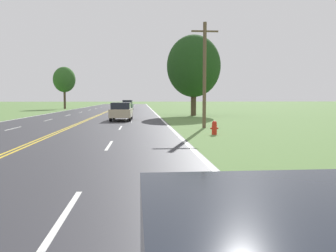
{
  "coord_description": "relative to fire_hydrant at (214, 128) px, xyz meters",
  "views": [
    {
      "loc": [
        4.81,
        1.4,
        2.02
      ],
      "look_at": [
        6.03,
        16.66,
        0.81
      ],
      "focal_mm": 38.0,
      "sensor_mm": 36.0,
      "label": 1
    }
  ],
  "objects": [
    {
      "name": "tree_mid_treeline",
      "position": [
        2.07,
        21.32,
        5.25
      ],
      "size": [
        6.14,
        6.14,
        9.19
      ],
      "color": "#473828",
      "rests_on": "ground"
    },
    {
      "name": "car_champagne_suv_approaching",
      "position": [
        -5.74,
        12.89,
        0.49
      ],
      "size": [
        1.95,
        4.77,
        1.62
      ],
      "rotation": [
        0.0,
        0.0,
        -1.59
      ],
      "color": "black",
      "rests_on": "ground"
    },
    {
      "name": "car_dark_green_suv_mid_near",
      "position": [
        -6.08,
        39.82,
        0.5
      ],
      "size": [
        1.83,
        4.35,
        1.68
      ],
      "rotation": [
        0.0,
        0.0,
        -1.6
      ],
      "color": "black",
      "rests_on": "ground"
    },
    {
      "name": "tree_left_verge",
      "position": [
        -17.95,
        47.96,
        5.0
      ],
      "size": [
        4.05,
        4.05,
        7.75
      ],
      "color": "#473828",
      "rests_on": "ground"
    },
    {
      "name": "fire_hydrant",
      "position": [
        0.0,
        0.0,
        0.0
      ],
      "size": [
        0.44,
        0.28,
        0.77
      ],
      "color": "red",
      "rests_on": "ground"
    },
    {
      "name": "utility_pole_midground",
      "position": [
        0.24,
        4.44,
        3.28
      ],
      "size": [
        1.8,
        0.24,
        7.04
      ],
      "color": "brown",
      "rests_on": "ground"
    }
  ]
}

